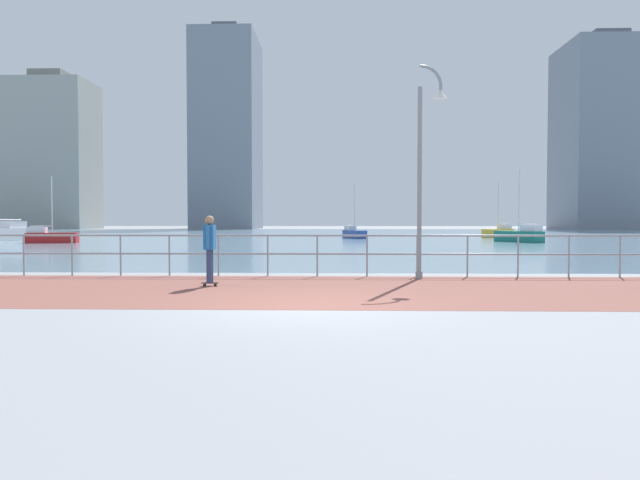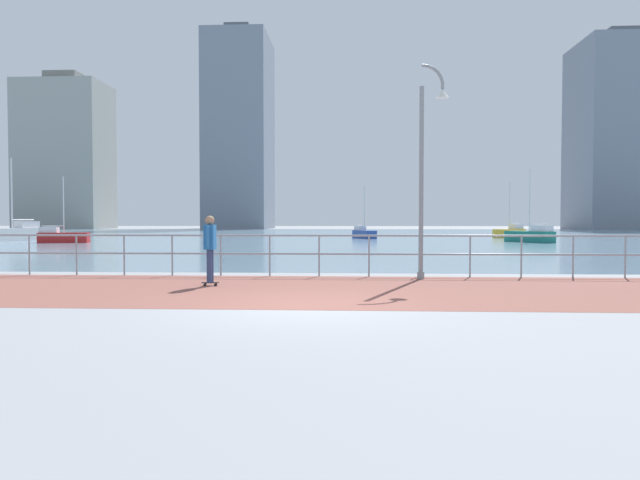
# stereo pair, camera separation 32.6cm
# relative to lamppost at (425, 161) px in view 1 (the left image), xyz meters

# --- Properties ---
(ground) EXTENTS (220.00, 220.00, 0.00)m
(ground) POSITION_rel_lamppost_xyz_m (-2.93, 35.00, -3.17)
(ground) COLOR gray
(brick_paving) EXTENTS (28.00, 6.17, 0.01)m
(brick_paving) POSITION_rel_lamppost_xyz_m (-2.93, -2.48, -3.17)
(brick_paving) COLOR brown
(brick_paving) RESTS_ON ground
(harbor_water) EXTENTS (180.00, 88.00, 0.00)m
(harbor_water) POSITION_rel_lamppost_xyz_m (-2.93, 45.60, -3.17)
(harbor_water) COLOR #6B899E
(harbor_water) RESTS_ON ground
(waterfront_railing) EXTENTS (25.25, 0.06, 1.18)m
(waterfront_railing) POSITION_rel_lamppost_xyz_m (-2.93, 0.60, -2.36)
(waterfront_railing) COLOR #8C99A3
(waterfront_railing) RESTS_ON ground
(lamppost) EXTENTS (0.82, 0.36, 5.73)m
(lamppost) POSITION_rel_lamppost_xyz_m (0.00, 0.00, 0.00)
(lamppost) COLOR gray
(lamppost) RESTS_ON ground
(skateboarder) EXTENTS (0.40, 0.55, 1.69)m
(skateboarder) POSITION_rel_lamppost_xyz_m (-5.41, -1.93, -2.16)
(skateboarder) COLOR black
(skateboarder) RESTS_ON ground
(sailboat_white) EXTENTS (2.73, 4.76, 6.39)m
(sailboat_white) POSITION_rel_lamppost_xyz_m (-28.14, 27.86, -2.56)
(sailboat_white) COLOR white
(sailboat_white) RESTS_ON ground
(sailboat_ivory) EXTENTS (2.11, 3.44, 4.63)m
(sailboat_ivory) POSITION_rel_lamppost_xyz_m (-0.90, 35.05, -2.73)
(sailboat_ivory) COLOR #284799
(sailboat_ivory) RESTS_ON ground
(sailboat_navy) EXTENTS (3.45, 1.64, 4.66)m
(sailboat_navy) POSITION_rel_lamppost_xyz_m (-22.35, 24.02, -2.73)
(sailboat_navy) COLOR #B21E1E
(sailboat_navy) RESTS_ON ground
(sailboat_yellow) EXTENTS (2.89, 3.80, 5.25)m
(sailboat_yellow) POSITION_rel_lamppost_xyz_m (10.88, 26.60, -2.67)
(sailboat_yellow) COLOR #197266
(sailboat_yellow) RESTS_ON ground
(sailboat_teal) EXTENTS (3.46, 3.32, 5.15)m
(sailboat_teal) POSITION_rel_lamppost_xyz_m (12.58, 38.23, -2.68)
(sailboat_teal) COLOR gold
(sailboat_teal) RESTS_ON ground
(tower_steel) EXTENTS (15.80, 10.97, 29.81)m
(tower_steel) POSITION_rel_lamppost_xyz_m (-56.95, 93.08, 10.90)
(tower_steel) COLOR #939993
(tower_steel) RESTS_ON ground
(tower_glass) EXTENTS (15.13, 14.69, 35.16)m
(tower_glass) POSITION_rel_lamppost_xyz_m (45.89, 90.70, 13.57)
(tower_glass) COLOR slate
(tower_glass) RESTS_ON ground
(tower_beige) EXTENTS (11.55, 15.14, 38.21)m
(tower_beige) POSITION_rel_lamppost_xyz_m (-23.30, 94.26, 15.10)
(tower_beige) COLOR slate
(tower_beige) RESTS_ON ground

